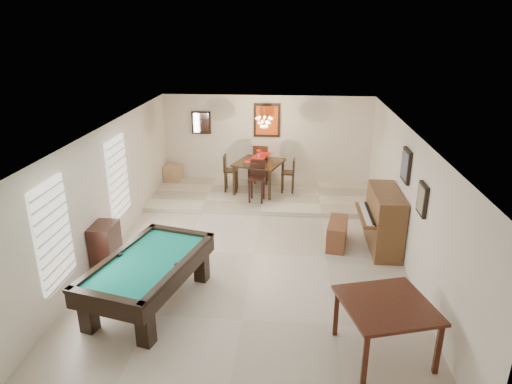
# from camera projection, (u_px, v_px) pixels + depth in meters

# --- Properties ---
(ground_plane) EXTENTS (6.00, 9.00, 0.02)m
(ground_plane) POSITION_uv_depth(u_px,v_px,m) (254.00, 254.00, 9.47)
(ground_plane) COLOR beige
(wall_back) EXTENTS (6.00, 0.04, 2.60)m
(wall_back) POSITION_uv_depth(u_px,v_px,m) (267.00, 141.00, 13.22)
(wall_back) COLOR silver
(wall_back) RESTS_ON ground_plane
(wall_front) EXTENTS (6.00, 0.04, 2.60)m
(wall_front) POSITION_uv_depth(u_px,v_px,m) (217.00, 346.00, 4.81)
(wall_front) COLOR silver
(wall_front) RESTS_ON ground_plane
(wall_left) EXTENTS (0.04, 9.00, 2.60)m
(wall_left) POSITION_uv_depth(u_px,v_px,m) (106.00, 191.00, 9.24)
(wall_left) COLOR silver
(wall_left) RESTS_ON ground_plane
(wall_right) EXTENTS (0.04, 9.00, 2.60)m
(wall_right) POSITION_uv_depth(u_px,v_px,m) (408.00, 200.00, 8.79)
(wall_right) COLOR silver
(wall_right) RESTS_ON ground_plane
(ceiling) EXTENTS (6.00, 9.00, 0.04)m
(ceiling) POSITION_uv_depth(u_px,v_px,m) (253.00, 131.00, 8.56)
(ceiling) COLOR white
(ceiling) RESTS_ON wall_back
(dining_step) EXTENTS (6.00, 2.50, 0.12)m
(dining_step) POSITION_uv_depth(u_px,v_px,m) (264.00, 196.00, 12.48)
(dining_step) COLOR beige
(dining_step) RESTS_ON ground_plane
(window_left_front) EXTENTS (0.06, 1.00, 1.70)m
(window_left_front) POSITION_uv_depth(u_px,v_px,m) (53.00, 234.00, 7.15)
(window_left_front) COLOR white
(window_left_front) RESTS_ON wall_left
(window_left_rear) EXTENTS (0.06, 1.00, 1.70)m
(window_left_rear) POSITION_uv_depth(u_px,v_px,m) (118.00, 177.00, 9.76)
(window_left_rear) COLOR white
(window_left_rear) RESTS_ON wall_left
(pool_table) EXTENTS (1.88, 2.68, 0.81)m
(pool_table) POSITION_uv_depth(u_px,v_px,m) (150.00, 282.00, 7.68)
(pool_table) COLOR black
(pool_table) RESTS_ON ground_plane
(square_table) EXTENTS (1.49, 1.49, 0.83)m
(square_table) POSITION_uv_depth(u_px,v_px,m) (384.00, 328.00, 6.50)
(square_table) COLOR #38180E
(square_table) RESTS_ON ground_plane
(upright_piano) EXTENTS (0.86, 1.53, 1.28)m
(upright_piano) POSITION_uv_depth(u_px,v_px,m) (377.00, 220.00, 9.52)
(upright_piano) COLOR brown
(upright_piano) RESTS_ON ground_plane
(piano_bench) EXTENTS (0.54, 1.03, 0.54)m
(piano_bench) POSITION_uv_depth(u_px,v_px,m) (337.00, 233.00, 9.77)
(piano_bench) COLOR brown
(piano_bench) RESTS_ON ground_plane
(apothecary_chest) EXTENTS (0.42, 0.63, 0.95)m
(apothecary_chest) POSITION_uv_depth(u_px,v_px,m) (106.00, 247.00, 8.71)
(apothecary_chest) COLOR black
(apothecary_chest) RESTS_ON ground_plane
(dining_table) EXTENTS (1.48, 1.48, 0.97)m
(dining_table) POSITION_uv_depth(u_px,v_px,m) (259.00, 175.00, 12.47)
(dining_table) COLOR black
(dining_table) RESTS_ON dining_step
(flower_vase) EXTENTS (0.16, 0.16, 0.24)m
(flower_vase) POSITION_uv_depth(u_px,v_px,m) (259.00, 153.00, 12.26)
(flower_vase) COLOR #AB1B0E
(flower_vase) RESTS_ON dining_table
(dining_chair_south) EXTENTS (0.44, 0.44, 1.08)m
(dining_chair_south) POSITION_uv_depth(u_px,v_px,m) (257.00, 181.00, 11.77)
(dining_chair_south) COLOR black
(dining_chair_south) RESTS_ON dining_step
(dining_chair_north) EXTENTS (0.46, 0.46, 1.14)m
(dining_chair_north) POSITION_uv_depth(u_px,v_px,m) (262.00, 164.00, 13.16)
(dining_chair_north) COLOR black
(dining_chair_north) RESTS_ON dining_step
(dining_chair_west) EXTENTS (0.39, 0.39, 1.01)m
(dining_chair_west) POSITION_uv_depth(u_px,v_px,m) (231.00, 173.00, 12.52)
(dining_chair_west) COLOR black
(dining_chair_west) RESTS_ON dining_step
(dining_chair_east) EXTENTS (0.37, 0.37, 0.95)m
(dining_chair_east) POSITION_uv_depth(u_px,v_px,m) (288.00, 175.00, 12.45)
(dining_chair_east) COLOR black
(dining_chair_east) RESTS_ON dining_step
(corner_bench) EXTENTS (0.48, 0.57, 0.47)m
(corner_bench) POSITION_uv_depth(u_px,v_px,m) (173.00, 173.00, 13.43)
(corner_bench) COLOR tan
(corner_bench) RESTS_ON dining_step
(chandelier) EXTENTS (0.44, 0.44, 0.60)m
(chandelier) POSITION_uv_depth(u_px,v_px,m) (264.00, 119.00, 11.69)
(chandelier) COLOR #FFE5B2
(chandelier) RESTS_ON ceiling
(back_painting) EXTENTS (0.75, 0.06, 0.95)m
(back_painting) POSITION_uv_depth(u_px,v_px,m) (267.00, 120.00, 12.97)
(back_painting) COLOR #D84C14
(back_painting) RESTS_ON wall_back
(back_mirror) EXTENTS (0.55, 0.06, 0.65)m
(back_mirror) POSITION_uv_depth(u_px,v_px,m) (201.00, 123.00, 13.15)
(back_mirror) COLOR white
(back_mirror) RESTS_ON wall_back
(right_picture_upper) EXTENTS (0.06, 0.55, 0.65)m
(right_picture_upper) POSITION_uv_depth(u_px,v_px,m) (406.00, 166.00, 8.86)
(right_picture_upper) COLOR slate
(right_picture_upper) RESTS_ON wall_right
(right_picture_lower) EXTENTS (0.06, 0.45, 0.55)m
(right_picture_lower) POSITION_uv_depth(u_px,v_px,m) (422.00, 199.00, 7.72)
(right_picture_lower) COLOR gray
(right_picture_lower) RESTS_ON wall_right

